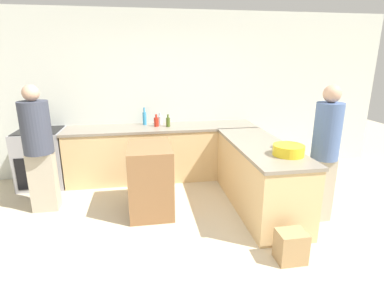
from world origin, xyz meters
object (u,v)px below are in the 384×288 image
Objects in this scene: olive_oil_bottle at (168,122)px; person_at_peninsula at (325,150)px; vinegar_bottle_clear at (160,120)px; person_by_range at (38,145)px; range_oven at (42,158)px; paper_bag at (291,246)px; hot_sauce_bottle at (156,122)px; dish_soap_bottle at (145,118)px; island_table at (151,179)px; mixing_bowl at (288,150)px.

person_at_peninsula is at bearing -44.37° from olive_oil_bottle.
person_by_range is at bearing -146.65° from vinegar_bottle_clear.
range_oven is 3.83m from paper_bag.
person_at_peninsula is at bearing -45.80° from vinegar_bottle_clear.
olive_oil_bottle is 0.23m from vinegar_bottle_clear.
person_at_peninsula is (1.82, -1.87, -0.04)m from vinegar_bottle_clear.
hot_sauce_bottle is 0.12× the size of person_by_range.
range_oven is 3.10× the size of dish_soap_bottle.
person_at_peninsula is (2.04, -0.56, 0.47)m from island_table.
island_table is at bearing -88.47° from dish_soap_bottle.
vinegar_bottle_clear is (0.22, 1.31, 0.51)m from island_table.
island_table is 1.28m from hot_sauce_bottle.
vinegar_bottle_clear is (0.07, 0.15, -0.00)m from hot_sauce_bottle.
island_table is (1.64, -1.13, 0.00)m from range_oven.
island_table is 2.78× the size of paper_bag.
vinegar_bottle_clear is 1.92m from person_by_range.
hot_sauce_bottle is at bearing 82.56° from island_table.
mixing_bowl is at bearing -51.21° from hot_sauce_bottle.
dish_soap_bottle is 1.45× the size of hot_sauce_bottle.
mixing_bowl is 1.77× the size of olive_oil_bottle.
range_oven reaches higher than paper_bag.
mixing_bowl is at bearing -175.87° from person_at_peninsula.
person_at_peninsula is at bearing -24.69° from range_oven.
paper_bag is at bearing -109.45° from mixing_bowl.
mixing_bowl is (1.56, -0.60, 0.49)m from island_table.
mixing_bowl is (3.21, -1.73, 0.50)m from range_oven.
mixing_bowl is at bearing -16.24° from person_by_range.
person_by_range reaches higher than olive_oil_bottle.
mixing_bowl is 1.23× the size of dish_soap_bottle.
paper_bag is (-0.24, -0.67, -0.78)m from mixing_bowl.
range_oven is 4.46× the size of olive_oil_bottle.
person_by_range is at bearing -149.55° from hot_sauce_bottle.
person_at_peninsula reaches higher than mixing_bowl.
person_by_range reaches higher than dish_soap_bottle.
dish_soap_bottle is 2.80m from person_at_peninsula.
dish_soap_bottle is (-1.60, 1.91, 0.05)m from mixing_bowl.
island_table is 4.46× the size of olive_oil_bottle.
dish_soap_bottle reaches higher than hot_sauce_bottle.
olive_oil_bottle reaches higher than vinegar_bottle_clear.
vinegar_bottle_clear is at bearing 80.40° from island_table.
island_table reaches higher than paper_bag.
person_by_range is (-1.53, -0.90, -0.07)m from hot_sauce_bottle.
island_table is 0.54× the size of person_by_range.
hot_sauce_bottle is at bearing 115.86° from paper_bag.
person_by_range is 3.52m from person_at_peninsula.
vinegar_bottle_clear is 2.92m from paper_bag.
range_oven is 0.54× the size of person_at_peninsula.
island_table is 4.71× the size of vinegar_bottle_clear.
dish_soap_bottle is at bearing 38.16° from person_by_range.
person_at_peninsula reaches higher than vinegar_bottle_clear.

